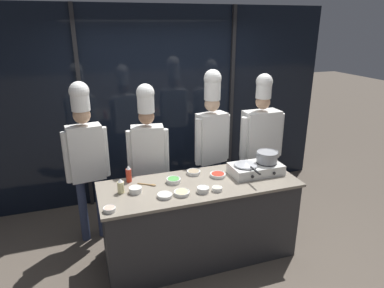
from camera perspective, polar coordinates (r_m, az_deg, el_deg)
ground_plane at (r=4.06m, az=1.19°, el=-17.86°), size 24.00×24.00×0.00m
window_wall_back at (r=4.89m, az=-5.17°, el=6.35°), size 5.04×0.09×2.70m
demo_counter at (r=3.80m, az=1.24°, el=-12.54°), size 2.07×0.76×0.89m
portable_stove at (r=3.84m, az=10.59°, el=-4.06°), size 0.57×0.33×0.12m
frying_pan at (r=3.75m, az=8.96°, el=-3.27°), size 0.26×0.44×0.04m
stock_pot at (r=3.86m, az=12.40°, el=-2.07°), size 0.26×0.23×0.12m
squeeze_bottle_chili at (r=3.64m, az=-10.52°, el=-4.95°), size 0.06×0.06×0.18m
squeeze_bottle_oil at (r=3.44m, az=-11.80°, el=-6.90°), size 0.07×0.07×0.15m
prep_bowl_scallions at (r=3.59m, az=-3.10°, el=-6.03°), size 0.15×0.15×0.05m
prep_bowl_garlic at (r=3.32m, az=-4.56°, el=-8.51°), size 0.15×0.15×0.03m
prep_bowl_rice at (r=3.40m, az=1.85°, el=-7.56°), size 0.12×0.12×0.05m
prep_bowl_mushrooms at (r=3.78m, az=0.28°, el=-4.70°), size 0.15×0.15×0.04m
prep_bowl_chicken at (r=3.43m, az=4.22°, el=-7.42°), size 0.10×0.10×0.04m
prep_bowl_chili_flakes at (r=3.74m, az=4.32°, el=-5.12°), size 0.17×0.17×0.04m
prep_bowl_onion at (r=3.43m, az=-9.43°, el=-7.49°), size 0.13×0.13×0.06m
prep_bowl_shrimp at (r=3.17m, az=-13.59°, el=-10.49°), size 0.11×0.11×0.04m
prep_bowl_ginger at (r=3.36m, az=-1.70°, el=-8.10°), size 0.16×0.16×0.04m
serving_spoon_slotted at (r=3.56m, az=-7.01°, el=-6.75°), size 0.18×0.13×0.02m
chef_head at (r=3.97m, az=-17.32°, el=-0.88°), size 0.48×0.24×1.89m
chef_sous at (r=4.00m, az=-7.37°, el=-0.68°), size 0.48×0.25×1.84m
chef_line at (r=4.26m, az=3.29°, el=1.78°), size 0.48×0.26×1.95m
chef_pastry at (r=4.56m, az=11.36°, el=1.29°), size 0.62×0.26×1.88m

